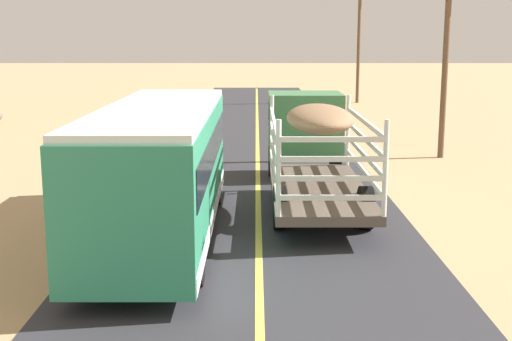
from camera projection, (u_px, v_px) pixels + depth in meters
The scene contains 4 objects.
livestock_truck at pixel (307, 134), 21.38m from camera, with size 2.53×9.70×3.02m.
bus at pixel (158, 168), 16.22m from camera, with size 2.54×10.00×3.21m.
power_pole_mid at pixel (442, 62), 26.83m from camera, with size 2.20×0.24×7.06m.
power_pole_far at pixel (356, 42), 49.42m from camera, with size 2.20×0.24×8.19m.
Camera 1 is at (-0.06, -4.88, 4.83)m, focal length 47.66 mm.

